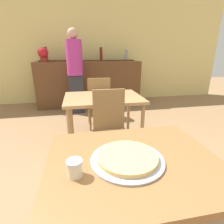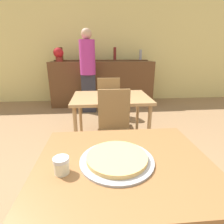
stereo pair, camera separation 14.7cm
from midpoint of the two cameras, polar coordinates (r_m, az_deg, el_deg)
wall_back at (r=5.09m, az=-9.07°, el=19.31°), size 8.00×0.05×2.80m
dining_table_near at (r=1.09m, az=2.87°, el=-19.12°), size 0.98×0.80×0.76m
dining_table_far at (r=2.54m, az=-4.55°, el=3.29°), size 1.09×0.81×0.74m
bar_counter at (r=4.65m, az=-8.28°, el=9.07°), size 2.60×0.56×1.13m
bar_back_shelf at (r=4.73m, az=-8.94°, el=16.75°), size 2.39×0.24×0.34m
chair_far_side_front at (r=2.06m, az=-2.62°, el=-4.47°), size 0.40×0.40×0.94m
chair_far_side_back at (r=3.12m, az=-5.69°, el=3.66°), size 0.40×0.40×0.94m
pizza_tray at (r=1.01m, az=0.73°, el=-14.90°), size 0.41×0.41×0.04m
cheese_shaker at (r=0.92m, az=-16.79°, el=-17.29°), size 0.08×0.08×0.09m
person_standing at (r=4.02m, az=-13.02°, el=13.50°), size 0.34×0.34×1.82m
potted_plant at (r=4.61m, az=-22.47°, el=17.16°), size 0.24×0.24×0.33m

